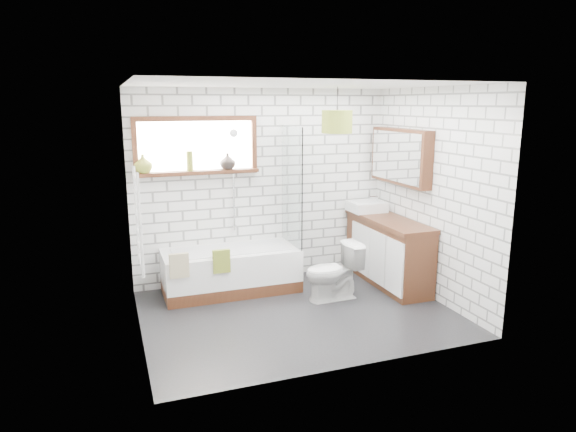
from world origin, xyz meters
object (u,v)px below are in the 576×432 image
object	(u,v)px
bathtub	(231,270)
pendant	(337,122)
basin	(367,206)
toilet	(333,272)
vanity	(388,251)

from	to	relation	value
bathtub	pendant	size ratio (longest dim) A/B	4.62
bathtub	basin	bearing A→B (deg)	2.91
toilet	pendant	xyz separation A→B (m)	(0.12, 0.23, 1.76)
toilet	pendant	distance (m)	1.78
vanity	pendant	xyz separation A→B (m)	(-0.79, -0.05, 1.67)
bathtub	vanity	world-z (taller)	vanity
vanity	basin	xyz separation A→B (m)	(-0.06, 0.50, 0.50)
basin	pendant	size ratio (longest dim) A/B	1.28
vanity	pendant	world-z (taller)	pendant
basin	toilet	bearing A→B (deg)	-137.33
bathtub	vanity	size ratio (longest dim) A/B	1.10
pendant	bathtub	bearing A→B (deg)	159.53
basin	pendant	world-z (taller)	pendant
bathtub	pendant	bearing A→B (deg)	-20.47
basin	pendant	distance (m)	1.48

